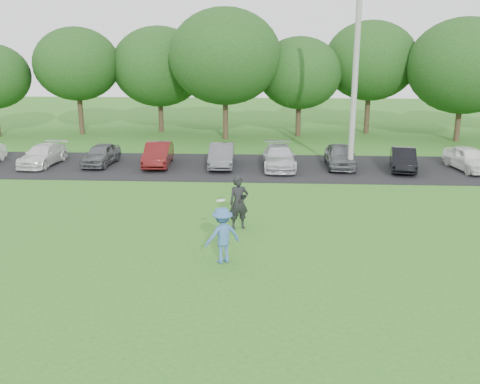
# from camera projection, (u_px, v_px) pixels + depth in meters

# --- Properties ---
(ground) EXTENTS (100.00, 100.00, 0.00)m
(ground) POSITION_uv_depth(u_px,v_px,m) (233.00, 266.00, 15.77)
(ground) COLOR #2E6B1E
(ground) RESTS_ON ground
(parking_lot) EXTENTS (32.00, 6.50, 0.03)m
(parking_lot) POSITION_uv_depth(u_px,v_px,m) (250.00, 167.00, 28.27)
(parking_lot) COLOR black
(parking_lot) RESTS_ON ground
(utility_pole) EXTENTS (0.28, 0.28, 10.30)m
(utility_pole) POSITION_uv_depth(u_px,v_px,m) (356.00, 69.00, 25.67)
(utility_pole) COLOR gray
(utility_pole) RESTS_ON ground
(frisbee_player) EXTENTS (1.27, 1.10, 1.97)m
(frisbee_player) POSITION_uv_depth(u_px,v_px,m) (222.00, 235.00, 15.86)
(frisbee_player) COLOR #3964A1
(frisbee_player) RESTS_ON ground
(camera_bystander) EXTENTS (0.80, 0.65, 1.90)m
(camera_bystander) POSITION_uv_depth(u_px,v_px,m) (239.00, 203.00, 18.74)
(camera_bystander) COLOR black
(camera_bystander) RESTS_ON ground
(parked_cars) EXTENTS (30.56, 4.69, 1.24)m
(parked_cars) POSITION_uv_depth(u_px,v_px,m) (273.00, 156.00, 28.01)
(parked_cars) COLOR white
(parked_cars) RESTS_ON parking_lot
(tree_row) EXTENTS (42.39, 9.85, 8.64)m
(tree_row) POSITION_uv_depth(u_px,v_px,m) (278.00, 65.00, 36.25)
(tree_row) COLOR #38281C
(tree_row) RESTS_ON ground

